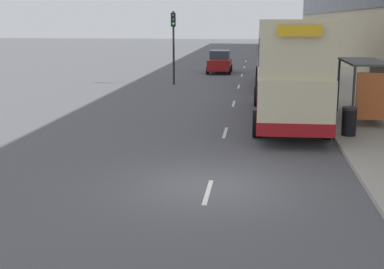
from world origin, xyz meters
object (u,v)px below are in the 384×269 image
car_0 (277,60)px  traffic_light_far_kerb (173,36)px  litter_bin (349,121)px  bus_shelter (369,79)px  double_decker_bus_near (288,68)px  car_1 (265,43)px  pedestrian_at_shelter (362,91)px  car_2 (220,62)px  double_decker_bus_ahead (278,51)px

car_0 → traffic_light_far_kerb: size_ratio=0.93×
car_0 → litter_bin: 27.75m
bus_shelter → double_decker_bus_near: 3.34m
car_1 → litter_bin: size_ratio=3.69×
bus_shelter → car_0: 24.79m
double_decker_bus_near → pedestrian_at_shelter: (3.57, 2.37, -1.23)m
car_2 → bus_shelter: bearing=109.8°
car_0 → car_2: size_ratio=1.10×
double_decker_bus_ahead → car_2: bearing=117.9°
car_1 → car_2: (-4.12, -38.44, 0.07)m
car_1 → pedestrian_at_shelter: size_ratio=2.16×
pedestrian_at_shelter → bus_shelter: bearing=-95.7°
double_decker_bus_near → double_decker_bus_ahead: 12.64m
double_decker_bus_near → car_0: double_decker_bus_near is taller
car_2 → car_1: bearing=-96.1°
car_2 → litter_bin: bearing=104.8°
pedestrian_at_shelter → car_0: bearing=98.2°
double_decker_bus_ahead → car_0: bearing=88.0°
double_decker_bus_near → car_1: size_ratio=2.95×
litter_bin → car_1: bearing=92.1°
car_2 → pedestrian_at_shelter: bearing=113.1°
bus_shelter → car_1: size_ratio=1.08×
bus_shelter → car_2: bearing=109.8°
litter_bin → traffic_light_far_kerb: (-8.95, 15.92, 2.59)m
traffic_light_far_kerb → double_decker_bus_near: bearing=-61.1°
double_decker_bus_ahead → car_1: 46.78m
car_1 → car_2: bearing=-96.1°
bus_shelter → car_2: (-7.66, 21.34, -0.98)m
pedestrian_at_shelter → car_2: bearing=113.1°
traffic_light_far_kerb → double_decker_bus_ahead: bearing=1.7°
bus_shelter → pedestrian_at_shelter: bearing=84.3°
litter_bin → traffic_light_far_kerb: bearing=119.3°
car_1 → double_decker_bus_near: bearing=-89.8°
bus_shelter → car_1: (-3.55, 59.78, -1.05)m
car_1 → litter_bin: (2.32, -62.87, -0.15)m
litter_bin → pedestrian_at_shelter: bearing=75.6°
bus_shelter → double_decker_bus_ahead: bearing=104.1°
bus_shelter → traffic_light_far_kerb: (-10.17, 12.82, 1.38)m
bus_shelter → double_decker_bus_ahead: double_decker_bus_ahead is taller
car_0 → car_1: bearing=91.1°
car_1 → traffic_light_far_kerb: size_ratio=0.80×
car_0 → car_2: car_2 is taller
double_decker_bus_ahead → traffic_light_far_kerb: (-6.91, -0.20, 0.97)m
bus_shelter → traffic_light_far_kerb: size_ratio=0.87×
bus_shelter → litter_bin: 3.54m
double_decker_bus_near → car_1: double_decker_bus_near is taller
double_decker_bus_ahead → litter_bin: double_decker_bus_ahead is taller
double_decker_bus_near → litter_bin: bearing=-59.2°
bus_shelter → litter_bin: bus_shelter is taller
double_decker_bus_near → traffic_light_far_kerb: 14.25m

